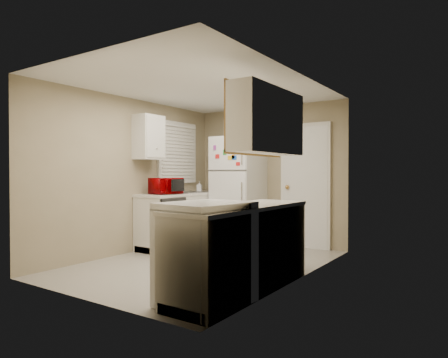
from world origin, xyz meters
The scene contains 19 objects.
floor centered at (0.00, 0.00, 0.00)m, with size 3.80×3.80×0.00m, color #BAB5AB.
ceiling centered at (0.00, 0.00, 2.40)m, with size 3.80×3.80×0.00m, color white.
wall_left centered at (-1.40, 0.00, 1.20)m, with size 3.80×3.80×0.00m, color tan.
wall_right centered at (1.40, 0.00, 1.20)m, with size 3.80×3.80×0.00m, color tan.
wall_back centered at (0.00, 1.90, 1.20)m, with size 2.80×2.80×0.00m, color tan.
wall_front centered at (0.00, -1.90, 1.20)m, with size 2.80×2.80×0.00m, color tan.
left_counter centered at (-1.10, 0.90, 0.45)m, with size 0.60×1.80×0.90m, color silver.
dishwasher centered at (-0.81, 0.30, 0.49)m, with size 0.03×0.58×0.72m, color black.
sink centered at (-1.10, 1.05, 0.86)m, with size 0.54×0.74×0.16m, color gray.
microwave centered at (-1.04, 0.38, 1.05)m, with size 0.26×0.47×0.31m, color #900003.
soap_bottle centered at (-1.15, 1.40, 1.00)m, with size 0.08×0.09×0.19m, color silver.
window_blinds centered at (-1.36, 1.05, 1.60)m, with size 0.10×0.98×1.08m, color silver.
upper_cabinet_left centered at (-1.25, 0.22, 1.80)m, with size 0.30×0.45×0.70m, color silver.
refrigerator centered at (-0.41, 1.56, 0.93)m, with size 0.77×0.74×1.86m, color white.
cabinet_over_fridge centered at (-0.40, 1.75, 2.00)m, with size 0.70×0.30×0.40m, color silver.
interior_door centered at (0.70, 1.86, 1.02)m, with size 0.86×0.06×2.08m, color white.
right_counter centered at (1.10, -0.80, 0.45)m, with size 0.60×2.00×0.90m, color silver.
stove centered at (1.05, -1.36, 0.49)m, with size 0.65×0.80×0.98m, color white.
upper_cabinet_right centered at (1.25, -0.50, 1.80)m, with size 0.30×1.20×0.70m, color silver.
Camera 1 is at (3.28, -4.35, 1.25)m, focal length 32.00 mm.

